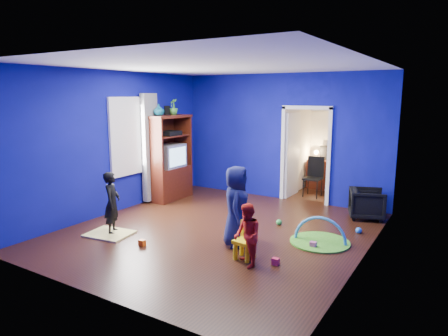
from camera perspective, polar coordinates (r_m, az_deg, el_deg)
The scene contains 34 objects.
floor at distance 7.26m, azimuth -0.90°, elevation -9.02°, with size 5.00×5.50×0.01m, color black.
ceiling at distance 6.86m, azimuth -0.97°, elevation 14.45°, with size 5.00×5.50×0.01m, color white.
wall_back at distance 9.33m, azimuth 8.21°, elevation 4.37°, with size 5.00×0.02×2.90m, color navy.
wall_front at distance 4.86m, azimuth -18.65°, elevation -1.61°, with size 5.00×0.02×2.90m, color navy.
wall_left at distance 8.51m, azimuth -15.30°, elevation 3.53°, with size 0.02×5.50×2.90m, color navy.
wall_right at distance 5.97m, azimuth 19.74°, elevation 0.48°, with size 0.02×5.50×2.90m, color navy.
alcove at distance 9.96m, azimuth 13.36°, elevation 3.41°, with size 1.00×1.75×2.50m, color silver, non-canonical shape.
armchair at distance 8.40m, azimuth 19.74°, elevation -4.82°, with size 0.64×0.65×0.59m, color black.
child_black at distance 7.28m, azimuth -15.68°, elevation -4.83°, with size 0.40×0.26×1.10m, color black.
child_navy at distance 6.42m, azimuth 1.77°, elevation -5.50°, with size 0.64×0.42×1.32m, color #10113C.
toddler_red at distance 5.74m, azimuth 3.33°, elevation -9.58°, with size 0.44×0.35×0.91m, color red.
vase at distance 9.03m, azimuth -9.31°, elevation 8.19°, with size 0.24×0.24×0.25m, color #0D596C.
potted_plant at distance 9.43m, azimuth -7.24°, elevation 8.68°, with size 0.21×0.21×0.37m, color #3A8530.
tv_armoire at distance 9.37m, azimuth -7.92°, elevation 1.50°, with size 0.58×1.14×1.96m, color #42100B.
crt_tv at distance 9.34m, azimuth -7.73°, elevation 1.72°, with size 0.46×0.70×0.54m, color silver.
yellow_blanket at distance 7.37m, azimuth -16.05°, elevation -9.02°, with size 0.75×0.60×0.03m, color #F2E07A.
hopper_ball at distance 6.79m, azimuth 2.44°, elevation -8.76°, with size 0.37×0.37×0.37m, color yellow.
kid_chair at distance 6.04m, azimuth 2.95°, elevation -10.62°, with size 0.28×0.28×0.50m, color yellow.
play_mat at distance 6.91m, azimuth 13.52°, elevation -10.23°, with size 0.98×0.98×0.03m, color green.
toy_arch at distance 6.91m, azimuth 13.53°, elevation -10.18°, with size 0.87×0.87×0.05m, color #3F8CD8.
window_left at distance 8.73m, azimuth -13.59°, elevation 4.43°, with size 0.03×0.95×1.55m, color white.
curtain at distance 9.08m, azimuth -10.54°, elevation 2.87°, with size 0.14×0.42×2.40m, color slate.
doorway at distance 9.17m, azimuth 11.58°, elevation 1.63°, with size 1.16×0.10×2.10m, color white.
study_desk at distance 10.69m, azimuth 14.24°, elevation -0.91°, with size 0.88×0.44×0.75m, color #3D140A.
desk_monitor at distance 10.71m, azimuth 14.58°, elevation 2.22°, with size 0.40×0.05×0.32m, color black.
desk_lamp at distance 10.74m, azimuth 13.05°, elevation 2.20°, with size 0.14×0.14×0.14m, color #FFD88C.
folding_chair at distance 9.78m, azimuth 12.57°, elevation -1.37°, with size 0.40×0.40×0.92m, color black.
book_shelf at distance 10.61m, azimuth 14.83°, elevation 7.94°, with size 0.88×0.24×0.04m, color white.
toy_0 at distance 5.95m, azimuth 7.38°, elevation -13.11°, with size 0.10×0.08×0.10m, color red.
toy_1 at distance 7.54m, azimuth 18.69°, elevation -8.41°, with size 0.11×0.11×0.11m, color blue.
toy_2 at distance 6.72m, azimuth -11.62°, elevation -10.42°, with size 0.10×0.08×0.10m, color #F85D0D.
toy_3 at distance 7.66m, azimuth 7.87°, elevation -7.65°, with size 0.11×0.11×0.11m, color green.
toy_4 at distance 6.66m, azimuth 12.61°, elevation -10.66°, with size 0.10×0.08×0.10m, color #B94589.
toy_5 at distance 7.93m, azimuth 1.38°, elevation -6.95°, with size 0.10×0.08×0.10m, color yellow.
Camera 1 is at (3.68, -5.77, 2.42)m, focal length 32.00 mm.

